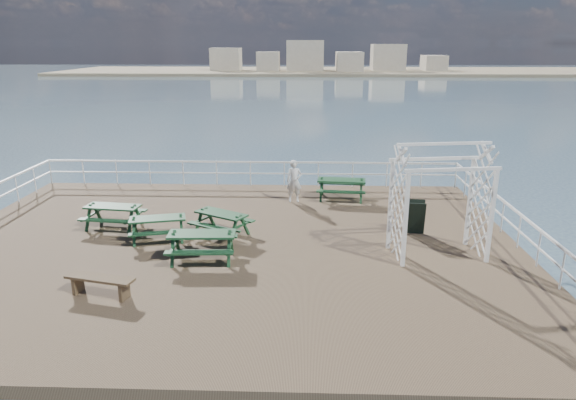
# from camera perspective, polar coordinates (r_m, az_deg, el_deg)

# --- Properties ---
(ground) EXTENTS (18.00, 14.00, 0.30)m
(ground) POSITION_cam_1_polar(r_m,az_deg,el_deg) (16.12, -6.70, -5.37)
(ground) COLOR brown
(ground) RESTS_ON ground
(sea_backdrop) EXTENTS (300.00, 300.00, 9.20)m
(sea_backdrop) POSITION_cam_1_polar(r_m,az_deg,el_deg) (149.28, 6.08, 14.43)
(sea_backdrop) COLOR #3E5569
(sea_backdrop) RESTS_ON ground
(railing) EXTENTS (17.77, 13.76, 1.10)m
(railing) POSITION_cam_1_polar(r_m,az_deg,el_deg) (18.20, -5.85, 0.69)
(railing) COLOR white
(railing) RESTS_ON ground
(picnic_table_a) EXTENTS (2.00, 1.75, 0.84)m
(picnic_table_a) POSITION_cam_1_polar(r_m,az_deg,el_deg) (16.64, -14.27, -2.56)
(picnic_table_a) COLOR #14371B
(picnic_table_a) RESTS_ON ground
(picnic_table_b) EXTENTS (1.96, 1.66, 0.87)m
(picnic_table_b) POSITION_cam_1_polar(r_m,az_deg,el_deg) (18.16, -18.86, -1.23)
(picnic_table_b) COLOR #14371B
(picnic_table_b) RESTS_ON ground
(picnic_table_c) EXTENTS (2.01, 1.68, 0.91)m
(picnic_table_c) POSITION_cam_1_polar(r_m,az_deg,el_deg) (20.47, 5.95, 1.70)
(picnic_table_c) COLOR #14371B
(picnic_table_c) RESTS_ON ground
(picnic_table_d) EXTENTS (2.19, 2.07, 0.84)m
(picnic_table_d) POSITION_cam_1_polar(r_m,az_deg,el_deg) (16.71, -7.43, -2.07)
(picnic_table_d) COLOR #14371B
(picnic_table_d) RESTS_ON ground
(picnic_table_e) EXTENTS (1.96, 1.61, 0.92)m
(picnic_table_e) POSITION_cam_1_polar(r_m,az_deg,el_deg) (14.84, -9.52, -4.44)
(picnic_table_e) COLOR #14371B
(picnic_table_e) RESTS_ON ground
(flat_bench_far) EXTENTS (1.80, 0.82, 0.50)m
(flat_bench_far) POSITION_cam_1_polar(r_m,az_deg,el_deg) (13.51, -20.15, -8.51)
(flat_bench_far) COLOR brown
(flat_bench_far) RESTS_ON ground
(trellis_arbor) EXTENTS (2.88, 1.82, 3.35)m
(trellis_arbor) POSITION_cam_1_polar(r_m,az_deg,el_deg) (15.31, 16.50, -0.69)
(trellis_arbor) COLOR white
(trellis_arbor) RESTS_ON ground
(sandwich_board) EXTENTS (0.73, 0.58, 1.11)m
(sandwich_board) POSITION_cam_1_polar(r_m,az_deg,el_deg) (17.17, 13.83, -1.89)
(sandwich_board) COLOR black
(sandwich_board) RESTS_ON ground
(person) EXTENTS (0.64, 0.45, 1.65)m
(person) POSITION_cam_1_polar(r_m,az_deg,el_deg) (19.97, 0.70, 2.12)
(person) COLOR silver
(person) RESTS_ON ground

